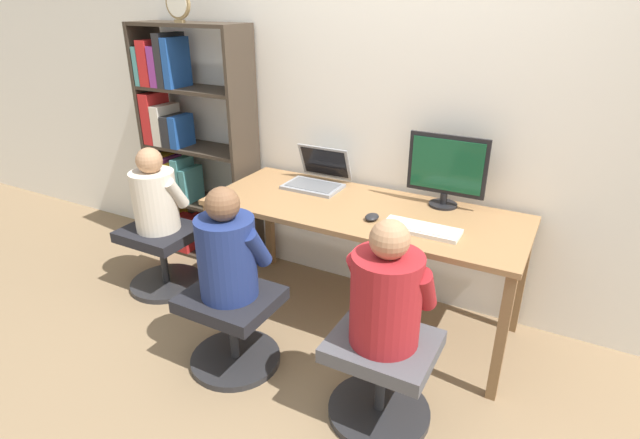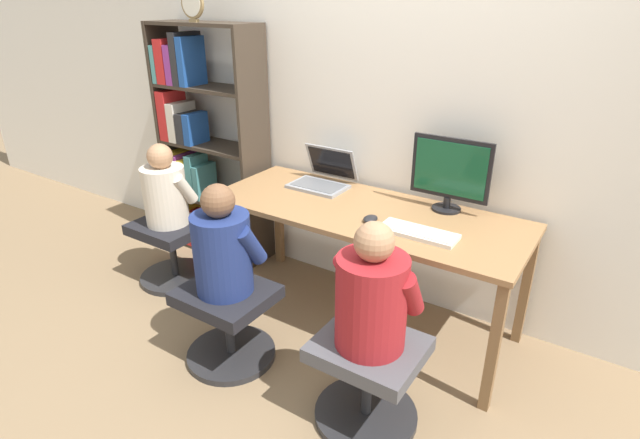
{
  "view_description": "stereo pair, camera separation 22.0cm",
  "coord_description": "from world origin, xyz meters",
  "views": [
    {
      "loc": [
        1.04,
        -2.08,
        1.86
      ],
      "look_at": [
        -0.19,
        0.19,
        0.7
      ],
      "focal_mm": 28.0,
      "sensor_mm": 36.0,
      "label": 1
    },
    {
      "loc": [
        1.22,
        -1.96,
        1.86
      ],
      "look_at": [
        -0.19,
        0.19,
        0.7
      ],
      "focal_mm": 28.0,
      "sensor_mm": 36.0,
      "label": 2
    }
  ],
  "objects": [
    {
      "name": "office_chair_left",
      "position": [
        0.42,
        -0.34,
        0.25
      ],
      "size": [
        0.49,
        0.49,
        0.44
      ],
      "color": "#262628",
      "rests_on": "ground_plane"
    },
    {
      "name": "keyboard",
      "position": [
        0.39,
        0.22,
        0.76
      ],
      "size": [
        0.4,
        0.15,
        0.03
      ],
      "color": "silver",
      "rests_on": "desk"
    },
    {
      "name": "desk_clock",
      "position": [
        -1.37,
        0.49,
        1.81
      ],
      "size": [
        0.19,
        0.03,
        0.21
      ],
      "color": "olive",
      "rests_on": "bookshelf"
    },
    {
      "name": "ground_plane",
      "position": [
        0.0,
        0.0,
        0.0
      ],
      "size": [
        14.0,
        14.0,
        0.0
      ],
      "primitive_type": "plane",
      "color": "#846B4C"
    },
    {
      "name": "office_chair_side",
      "position": [
        -1.34,
        0.05,
        0.25
      ],
      "size": [
        0.49,
        0.49,
        0.44
      ],
      "color": "#262628",
      "rests_on": "ground_plane"
    },
    {
      "name": "desktop_monitor",
      "position": [
        0.39,
        0.61,
        0.96
      ],
      "size": [
        0.45,
        0.16,
        0.42
      ],
      "color": "black",
      "rests_on": "desk"
    },
    {
      "name": "person_at_monitor",
      "position": [
        0.42,
        -0.33,
        0.69
      ],
      "size": [
        0.38,
        0.32,
        0.59
      ],
      "color": "maroon",
      "rests_on": "office_chair_left"
    },
    {
      "name": "person_at_laptop",
      "position": [
        -0.43,
        -0.35,
        0.69
      ],
      "size": [
        0.37,
        0.31,
        0.59
      ],
      "color": "navy",
      "rests_on": "office_chair_right"
    },
    {
      "name": "desk",
      "position": [
        0.0,
        0.36,
        0.67
      ],
      "size": [
        1.83,
        0.72,
        0.74
      ],
      "color": "olive",
      "rests_on": "ground_plane"
    },
    {
      "name": "office_chair_right",
      "position": [
        -0.43,
        -0.36,
        0.25
      ],
      "size": [
        0.49,
        0.49,
        0.44
      ],
      "color": "#262628",
      "rests_on": "ground_plane"
    },
    {
      "name": "person_near_shelf",
      "position": [
        -1.34,
        0.06,
        0.67
      ],
      "size": [
        0.35,
        0.29,
        0.55
      ],
      "color": "beige",
      "rests_on": "office_chair_side"
    },
    {
      "name": "bookshelf",
      "position": [
        -1.53,
        0.56,
        0.83
      ],
      "size": [
        0.85,
        0.31,
        1.7
      ],
      "color": "#382D23",
      "rests_on": "ground_plane"
    },
    {
      "name": "wall_back",
      "position": [
        0.0,
        0.78,
        1.3
      ],
      "size": [
        10.0,
        0.05,
        2.6
      ],
      "color": "white",
      "rests_on": "ground_plane"
    },
    {
      "name": "computer_mouse_by_keyboard",
      "position": [
        0.11,
        0.23,
        0.76
      ],
      "size": [
        0.07,
        0.1,
        0.03
      ],
      "color": "black",
      "rests_on": "desk"
    },
    {
      "name": "laptop",
      "position": [
        -0.41,
        0.55,
        0.79
      ],
      "size": [
        0.35,
        0.32,
        0.24
      ],
      "color": "gray",
      "rests_on": "desk"
    }
  ]
}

